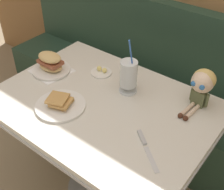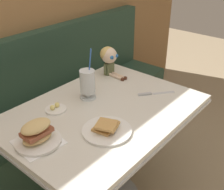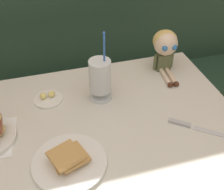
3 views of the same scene
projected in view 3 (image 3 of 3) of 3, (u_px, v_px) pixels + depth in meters
The scene contains 7 objects.
booth_bench at pixel (77, 103), 1.84m from camera, with size 2.60×0.48×1.00m.
diner_table at pixel (101, 157), 1.24m from camera, with size 1.11×0.81×0.74m.
toast_plate at pixel (69, 161), 0.96m from camera, with size 0.25×0.25×0.06m.
milkshake_glass at pixel (100, 78), 1.18m from camera, with size 0.10×0.10×0.31m.
butter_saucer at pixel (48, 98), 1.22m from camera, with size 0.12×0.12×0.04m.
butter_knife at pixel (188, 126), 1.10m from camera, with size 0.20×0.16×0.01m.
seated_doll at pixel (165, 46), 1.32m from camera, with size 0.12×0.22×0.20m.
Camera 3 is at (-0.18, -0.60, 1.53)m, focal length 46.58 mm.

